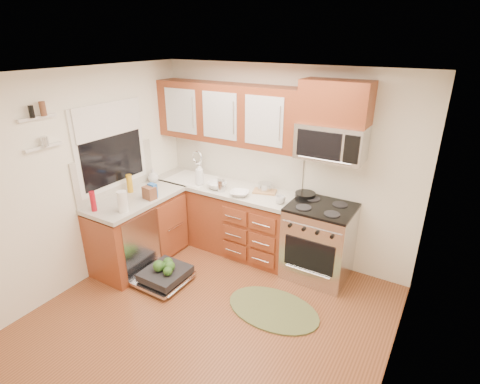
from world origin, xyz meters
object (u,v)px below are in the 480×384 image
Objects in this scene: bowl_b at (217,185)px; cutting_board at (265,191)px; microwave at (331,142)px; range at (319,241)px; dishwasher at (163,275)px; bowl_a at (239,193)px; stock_pot at (265,187)px; sink at (192,187)px; upper_cabinets at (227,113)px; paper_towel_roll at (123,202)px; rug at (273,309)px; cup at (280,200)px; skillet at (305,195)px.

cutting_board is at bearing 18.97° from bowl_b.
microwave is 2.58× the size of cutting_board.
dishwasher is at bearing -143.73° from range.
bowl_a is at bearing -170.05° from range.
microwave is at bearing -0.10° from stock_pot.
range reaches higher than sink.
upper_cabinets reaches higher than bowl_a.
bowl_a is at bearing -124.01° from stock_pot.
paper_towel_roll is at bearing -129.82° from cutting_board.
sink is 2.49× the size of paper_towel_roll.
dishwasher is 3.79× the size of stock_pot.
bowl_a is (-0.86, 0.71, 0.94)m from rug.
range is 0.93m from cutting_board.
cup is at bearing -4.72° from sink.
paper_towel_roll is (-1.93, -1.27, 0.57)m from range.
upper_cabinets is 7.98× the size of bowl_b.
rug is 1.27m from cup.
sink is 2.64× the size of bowl_a.
rug is 4.10× the size of bowl_b.
rug is 1.75m from bowl_b.
bowl_a is (-0.22, -0.27, 0.02)m from cutting_board.
stock_pot reaches higher than rug.
stock_pot reaches higher than range.
sink is 2.13m from rug.
stock_pot is at bearing -174.80° from skillet.
microwave reaches higher than range.
paper_towel_roll is at bearing -167.96° from rug.
paper_towel_roll reaches higher than range.
dishwasher is at bearing -136.66° from cup.
paper_towel_roll is (0.00, -1.26, 0.25)m from sink.
range is at bearing -90.00° from microwave.
bowl_b reaches higher than sink.
sink is (-0.52, -0.16, -1.07)m from upper_cabinets.
range is 0.90× the size of rug.
bowl_b is at bearing -12.06° from sink.
rug is at bearing -31.70° from bowl_b.
bowl_a is (0.90, 1.09, -0.10)m from paper_towel_roll.
cutting_board is at bearing 4.82° from sink.
bowl_b is (0.13, 1.01, 0.87)m from dishwasher.
skillet is 1.16m from bowl_b.
skillet is 2.19m from paper_towel_roll.
stock_pot is (0.58, -0.02, -0.89)m from upper_cabinets.
bowl_b is (0.52, 1.14, -0.08)m from paper_towel_roll.
paper_towel_roll is (-1.77, -0.38, 1.04)m from rug.
skillet is 0.82m from bowl_a.
bowl_a is at bearing -10.65° from sink.
cutting_board is (-0.64, 0.97, 0.93)m from rug.
range is 1.95m from dishwasher.
dishwasher is at bearing -70.80° from sink.
skillet is 1.00× the size of bowl_b.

